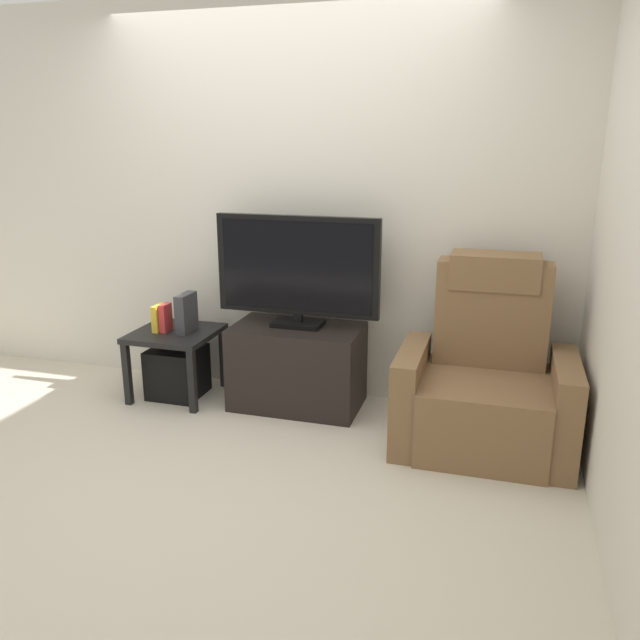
{
  "coord_description": "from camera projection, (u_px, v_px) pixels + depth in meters",
  "views": [
    {
      "loc": [
        1.36,
        -2.91,
        1.73
      ],
      "look_at": [
        0.36,
        0.5,
        0.7
      ],
      "focal_mm": 35.79,
      "sensor_mm": 36.0,
      "label": 1
    }
  ],
  "objects": [
    {
      "name": "ground_plane",
      "position": [
        232.0,
        460.0,
        3.53
      ],
      "size": [
        6.4,
        6.4,
        0.0
      ],
      "primitive_type": "plane",
      "color": "beige"
    },
    {
      "name": "book_leftmost",
      "position": [
        159.0,
        318.0,
        4.28
      ],
      "size": [
        0.04,
        0.14,
        0.18
      ],
      "primitive_type": "cube",
      "color": "gold",
      "rests_on": "side_table"
    },
    {
      "name": "recliner_armchair",
      "position": [
        486.0,
        383.0,
        3.64
      ],
      "size": [
        0.98,
        0.78,
        1.08
      ],
      "rotation": [
        0.0,
        0.0,
        -0.12
      ],
      "color": "brown",
      "rests_on": "ground"
    },
    {
      "name": "book_middle",
      "position": [
        166.0,
        318.0,
        4.27
      ],
      "size": [
        0.04,
        0.11,
        0.19
      ],
      "primitive_type": "cube",
      "color": "red",
      "rests_on": "side_table"
    },
    {
      "name": "wall_back",
      "position": [
        294.0,
        203.0,
        4.21
      ],
      "size": [
        6.4,
        0.06,
        2.6
      ],
      "primitive_type": "cube",
      "color": "beige",
      "rests_on": "ground"
    },
    {
      "name": "subwoofer_box",
      "position": [
        177.0,
        372.0,
        4.38
      ],
      "size": [
        0.34,
        0.34,
        0.34
      ],
      "primitive_type": "cube",
      "color": "black",
      "rests_on": "ground"
    },
    {
      "name": "side_table",
      "position": [
        175.0,
        341.0,
        4.32
      ],
      "size": [
        0.54,
        0.54,
        0.46
      ],
      "color": "black",
      "rests_on": "ground"
    },
    {
      "name": "wall_side",
      "position": [
        635.0,
        243.0,
        2.66
      ],
      "size": [
        0.06,
        4.48,
        2.6
      ],
      "primitive_type": "cube",
      "color": "beige",
      "rests_on": "ground"
    },
    {
      "name": "tv_stand",
      "position": [
        297.0,
        366.0,
        4.18
      ],
      "size": [
        0.83,
        0.49,
        0.55
      ],
      "color": "black",
      "rests_on": "ground"
    },
    {
      "name": "game_console",
      "position": [
        186.0,
        313.0,
        4.25
      ],
      "size": [
        0.07,
        0.2,
        0.26
      ],
      "primitive_type": "cube",
      "color": "#333338",
      "rests_on": "side_table"
    },
    {
      "name": "television",
      "position": [
        297.0,
        269.0,
        4.02
      ],
      "size": [
        1.06,
        0.2,
        0.71
      ],
      "color": "black",
      "rests_on": "tv_stand"
    }
  ]
}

